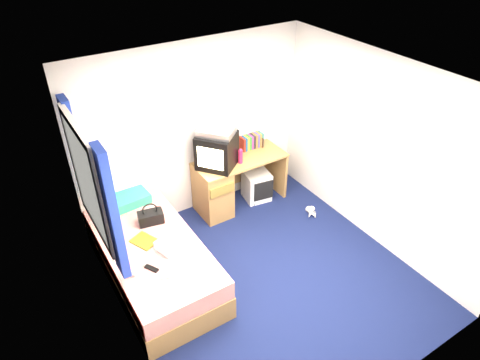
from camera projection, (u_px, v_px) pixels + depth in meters
ground at (266, 277)px, 5.09m from camera, size 3.40×3.40×0.00m
room_shell at (271, 176)px, 4.27m from camera, size 3.40×3.40×3.40m
bed at (154, 261)px, 4.94m from camera, size 1.01×2.00×0.54m
pillow at (126, 200)px, 5.37m from camera, size 0.58×0.39×0.12m
desk at (223, 185)px, 5.98m from camera, size 1.30×0.55×0.75m
storage_cube at (256, 185)px, 6.29m from camera, size 0.40×0.40×0.44m
crt_tv at (217, 150)px, 5.62m from camera, size 0.64×0.64×0.47m
vcr at (216, 131)px, 5.47m from camera, size 0.54×0.56×0.09m
book_row at (252, 141)px, 6.11m from camera, size 0.34×0.13×0.20m
picture_frame at (261, 142)px, 6.16m from camera, size 0.05×0.12×0.14m
pink_water_bottle at (240, 157)px, 5.76m from camera, size 0.07×0.07×0.19m
aerosol_can at (229, 154)px, 5.82m from camera, size 0.06×0.06×0.18m
handbag at (151, 217)px, 5.05m from camera, size 0.32×0.22×0.28m
towel at (171, 244)px, 4.71m from camera, size 0.36×0.32×0.10m
magazine at (144, 241)px, 4.81m from camera, size 0.31×0.34×0.01m
water_bottle at (137, 267)px, 4.44m from camera, size 0.20×0.18×0.07m
colour_swatch_fan at (168, 276)px, 4.37m from camera, size 0.23×0.13×0.01m
remote_control at (152, 268)px, 4.46m from camera, size 0.12×0.16×0.02m
window_assembly at (91, 182)px, 4.24m from camera, size 0.11×1.42×1.40m
white_heels at (311, 213)px, 6.04m from camera, size 0.23×0.23×0.09m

